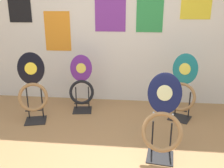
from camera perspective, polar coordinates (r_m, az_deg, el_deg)
name	(u,v)px	position (r m, az deg, el deg)	size (l,w,h in m)	color
wall_back	(112,22)	(4.03, 0.09, 14.05)	(8.00, 0.07, 2.60)	silver
toilet_seat_display_teal_sax	(182,91)	(3.60, 15.72, -1.56)	(0.43, 0.37, 0.93)	black
toilet_seat_display_navy_moon	(162,122)	(2.67, 11.47, -8.42)	(0.45, 0.44, 0.89)	black
toilet_seat_display_jazz_black	(33,89)	(3.54, -17.69, -1.20)	(0.42, 0.34, 0.97)	black
toilet_seat_display_purple_note	(82,87)	(3.77, -6.97, -0.68)	(0.39, 0.32, 0.86)	black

